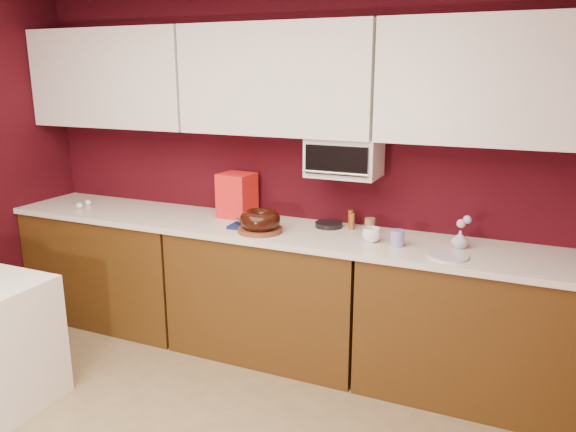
{
  "coord_description": "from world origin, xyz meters",
  "views": [
    {
      "loc": [
        1.56,
        -1.28,
        1.91
      ],
      "look_at": [
        0.17,
        1.84,
        1.02
      ],
      "focal_mm": 35.0,
      "sensor_mm": 36.0,
      "label": 1
    }
  ],
  "objects_px": {
    "pandoro_box": "(237,195)",
    "blue_jar": "(397,238)",
    "bundt_cake": "(260,220)",
    "toaster_oven": "(344,157)",
    "coffee_mug": "(372,233)",
    "flower_vase": "(460,238)",
    "foil_ham_nest": "(251,219)"
  },
  "relations": [
    {
      "from": "pandoro_box",
      "to": "blue_jar",
      "type": "distance_m",
      "value": 1.23
    },
    {
      "from": "bundt_cake",
      "to": "pandoro_box",
      "type": "distance_m",
      "value": 0.44
    },
    {
      "from": "toaster_oven",
      "to": "blue_jar",
      "type": "distance_m",
      "value": 0.64
    },
    {
      "from": "coffee_mug",
      "to": "flower_vase",
      "type": "height_order",
      "value": "flower_vase"
    },
    {
      "from": "flower_vase",
      "to": "bundt_cake",
      "type": "bearing_deg",
      "value": -171.84
    },
    {
      "from": "foil_ham_nest",
      "to": "toaster_oven",
      "type": "bearing_deg",
      "value": 19.99
    },
    {
      "from": "blue_jar",
      "to": "flower_vase",
      "type": "relative_size",
      "value": 0.83
    },
    {
      "from": "pandoro_box",
      "to": "blue_jar",
      "type": "bearing_deg",
      "value": -5.52
    },
    {
      "from": "toaster_oven",
      "to": "flower_vase",
      "type": "relative_size",
      "value": 3.81
    },
    {
      "from": "bundt_cake",
      "to": "blue_jar",
      "type": "relative_size",
      "value": 2.69
    },
    {
      "from": "bundt_cake",
      "to": "coffee_mug",
      "type": "height_order",
      "value": "bundt_cake"
    },
    {
      "from": "foil_ham_nest",
      "to": "pandoro_box",
      "type": "xyz_separation_m",
      "value": [
        -0.21,
        0.21,
        0.1
      ]
    },
    {
      "from": "bundt_cake",
      "to": "flower_vase",
      "type": "xyz_separation_m",
      "value": [
        1.22,
        0.17,
        -0.02
      ]
    },
    {
      "from": "foil_ham_nest",
      "to": "flower_vase",
      "type": "xyz_separation_m",
      "value": [
        1.33,
        0.09,
        0.0
      ]
    },
    {
      "from": "foil_ham_nest",
      "to": "pandoro_box",
      "type": "bearing_deg",
      "value": 136.07
    },
    {
      "from": "flower_vase",
      "to": "pandoro_box",
      "type": "bearing_deg",
      "value": 175.84
    },
    {
      "from": "foil_ham_nest",
      "to": "pandoro_box",
      "type": "distance_m",
      "value": 0.31
    },
    {
      "from": "bundt_cake",
      "to": "flower_vase",
      "type": "height_order",
      "value": "bundt_cake"
    },
    {
      "from": "bundt_cake",
      "to": "flower_vase",
      "type": "distance_m",
      "value": 1.23
    },
    {
      "from": "pandoro_box",
      "to": "flower_vase",
      "type": "height_order",
      "value": "pandoro_box"
    },
    {
      "from": "pandoro_box",
      "to": "flower_vase",
      "type": "relative_size",
      "value": 2.64
    },
    {
      "from": "foil_ham_nest",
      "to": "blue_jar",
      "type": "relative_size",
      "value": 2.1
    },
    {
      "from": "blue_jar",
      "to": "bundt_cake",
      "type": "bearing_deg",
      "value": -176.11
    },
    {
      "from": "flower_vase",
      "to": "foil_ham_nest",
      "type": "bearing_deg",
      "value": -175.98
    },
    {
      "from": "foil_ham_nest",
      "to": "coffee_mug",
      "type": "xyz_separation_m",
      "value": [
        0.82,
        -0.0,
        -0.0
      ]
    },
    {
      "from": "bundt_cake",
      "to": "coffee_mug",
      "type": "bearing_deg",
      "value": 6.39
    },
    {
      "from": "toaster_oven",
      "to": "bundt_cake",
      "type": "bearing_deg",
      "value": -147.91
    },
    {
      "from": "toaster_oven",
      "to": "coffee_mug",
      "type": "xyz_separation_m",
      "value": [
        0.25,
        -0.21,
        -0.42
      ]
    },
    {
      "from": "bundt_cake",
      "to": "coffee_mug",
      "type": "xyz_separation_m",
      "value": [
        0.71,
        0.08,
        -0.03
      ]
    },
    {
      "from": "foil_ham_nest",
      "to": "flower_vase",
      "type": "distance_m",
      "value": 1.33
    },
    {
      "from": "toaster_oven",
      "to": "flower_vase",
      "type": "xyz_separation_m",
      "value": [
        0.76,
        -0.11,
        -0.42
      ]
    },
    {
      "from": "toaster_oven",
      "to": "pandoro_box",
      "type": "distance_m",
      "value": 0.85
    }
  ]
}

